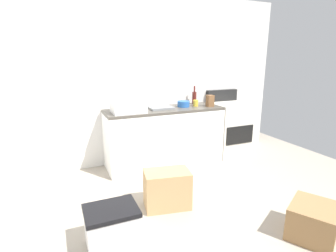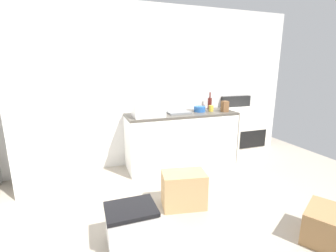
{
  "view_description": "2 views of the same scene",
  "coord_description": "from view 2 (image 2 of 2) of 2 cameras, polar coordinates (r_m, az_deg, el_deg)",
  "views": [
    {
      "loc": [
        -1.21,
        -2.46,
        1.65
      ],
      "look_at": [
        0.15,
        0.69,
        0.76
      ],
      "focal_mm": 28.22,
      "sensor_mm": 36.0,
      "label": 1
    },
    {
      "loc": [
        -1.19,
        -2.34,
        1.62
      ],
      "look_at": [
        -0.11,
        0.7,
        0.83
      ],
      "focal_mm": 25.56,
      "sensor_mm": 36.0,
      "label": 2
    }
  ],
  "objects": [
    {
      "name": "cardboard_box_large",
      "position": [
        2.89,
        34.09,
        -19.23
      ],
      "size": [
        0.6,
        0.57,
        0.32
      ],
      "primitive_type": "cube",
      "rotation": [
        0.0,
        0.0,
        0.51
      ],
      "color": "olive",
      "rests_on": "ground_plane"
    },
    {
      "name": "coffee_mug",
      "position": [
        4.11,
        10.22,
        4.16
      ],
      "size": [
        0.08,
        0.08,
        0.1
      ],
      "primitive_type": "cylinder",
      "color": "gold",
      "rests_on": "kitchen_counter"
    },
    {
      "name": "wall_back",
      "position": [
        4.08,
        -2.6,
        9.24
      ],
      "size": [
        5.0,
        0.1,
        2.6
      ],
      "primitive_type": "cube",
      "color": "silver",
      "rests_on": "ground_plane"
    },
    {
      "name": "mixing_bowl",
      "position": [
        4.05,
        7.55,
        4.03
      ],
      "size": [
        0.19,
        0.19,
        0.09
      ],
      "primitive_type": "cylinder",
      "color": "#2659A5",
      "rests_on": "kitchen_counter"
    },
    {
      "name": "knife_block",
      "position": [
        4.12,
        13.39,
        4.58
      ],
      "size": [
        0.1,
        0.1,
        0.18
      ],
      "primitive_type": "cube",
      "color": "brown",
      "rests_on": "kitchen_counter"
    },
    {
      "name": "cardboard_box_medium",
      "position": [
        2.94,
        3.76,
        -14.88
      ],
      "size": [
        0.55,
        0.4,
        0.43
      ],
      "primitive_type": "cube",
      "rotation": [
        0.0,
        0.0,
        -0.18
      ],
      "color": "tan",
      "rests_on": "ground_plane"
    },
    {
      "name": "microwave",
      "position": [
        3.62,
        -4.75,
        4.4
      ],
      "size": [
        0.46,
        0.34,
        0.27
      ],
      "primitive_type": "cube",
      "color": "white",
      "rests_on": "kitchen_counter"
    },
    {
      "name": "stove_oven",
      "position": [
        4.61,
        17.23,
        -1.39
      ],
      "size": [
        0.6,
        0.61,
        1.1
      ],
      "color": "silver",
      "rests_on": "ground_plane"
    },
    {
      "name": "ground_plane",
      "position": [
        3.08,
        6.6,
        -18.04
      ],
      "size": [
        6.0,
        6.0,
        0.0
      ],
      "primitive_type": "plane",
      "color": "#9E9384"
    },
    {
      "name": "storage_bin",
      "position": [
        2.44,
        -8.72,
        -22.35
      ],
      "size": [
        0.46,
        0.36,
        0.38
      ],
      "color": "silver",
      "rests_on": "ground_plane"
    },
    {
      "name": "sink_basin",
      "position": [
        3.9,
        2.37,
        3.32
      ],
      "size": [
        0.36,
        0.32,
        0.03
      ],
      "primitive_type": "cube",
      "color": "slate",
      "rests_on": "kitchen_counter"
    },
    {
      "name": "wine_bottle",
      "position": [
        4.32,
        9.92,
        5.43
      ],
      "size": [
        0.07,
        0.07,
        0.3
      ],
      "color": "#591E19",
      "rests_on": "kitchen_counter"
    },
    {
      "name": "kitchen_counter",
      "position": [
        4.01,
        3.11,
        -3.22
      ],
      "size": [
        1.8,
        0.6,
        0.9
      ],
      "color": "white",
      "rests_on": "ground_plane"
    },
    {
      "name": "refrigerator",
      "position": [
        3.61,
        -28.01,
        -0.02
      ],
      "size": [
        0.68,
        0.66,
        1.72
      ],
      "primitive_type": "cube",
      "color": "white",
      "rests_on": "ground_plane"
    }
  ]
}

